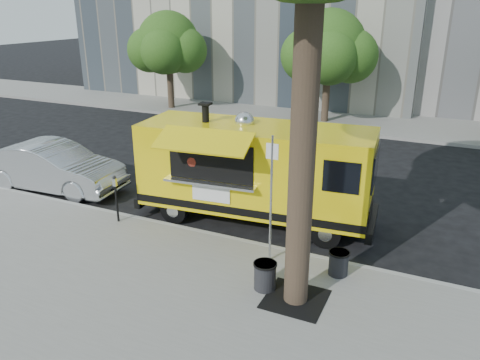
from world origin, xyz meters
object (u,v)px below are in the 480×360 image
(far_tree_b, at_px, (329,47))
(food_truck, at_px, (254,170))
(far_tree_a, at_px, (168,43))
(sign_post, at_px, (271,192))
(trash_bin_left, at_px, (265,275))
(parking_meter, at_px, (116,193))
(trash_bin_right, at_px, (339,262))
(sedan, at_px, (54,167))

(far_tree_b, bearing_deg, food_truck, -84.19)
(far_tree_a, bearing_deg, food_truck, -48.95)
(sign_post, height_order, trash_bin_left, sign_post)
(sign_post, xyz_separation_m, parking_meter, (-4.55, 0.20, -0.87))
(far_tree_a, distance_m, sign_post, 18.14)
(far_tree_b, bearing_deg, trash_bin_right, -73.70)
(trash_bin_right, bearing_deg, parking_meter, 178.60)
(far_tree_a, xyz_separation_m, trash_bin_left, (11.89, -14.99, -3.31))
(far_tree_a, height_order, trash_bin_right, far_tree_a)
(parking_meter, bearing_deg, far_tree_b, 81.90)
(parking_meter, bearing_deg, trash_bin_left, -15.34)
(far_tree_a, relative_size, sedan, 1.12)
(far_tree_b, height_order, parking_meter, far_tree_b)
(far_tree_a, height_order, sign_post, far_tree_a)
(far_tree_b, bearing_deg, trash_bin_left, -79.38)
(food_truck, distance_m, trash_bin_right, 3.72)
(trash_bin_right, bearing_deg, far_tree_a, 133.62)
(far_tree_a, height_order, food_truck, far_tree_a)
(parking_meter, bearing_deg, trash_bin_right, -1.40)
(trash_bin_right, bearing_deg, sign_post, -178.23)
(sign_post, xyz_separation_m, trash_bin_left, (0.34, -1.14, -1.38))
(sedan, height_order, trash_bin_right, sedan)
(far_tree_a, distance_m, food_truck, 15.75)
(trash_bin_left, bearing_deg, sign_post, 106.45)
(parking_meter, relative_size, sedan, 0.28)
(parking_meter, distance_m, food_truck, 3.79)
(trash_bin_left, bearing_deg, parking_meter, 164.66)
(far_tree_a, relative_size, trash_bin_left, 8.94)
(sign_post, distance_m, trash_bin_right, 2.13)
(parking_meter, relative_size, trash_bin_right, 2.41)
(parking_meter, height_order, sedan, sedan)
(food_truck, bearing_deg, trash_bin_right, -40.25)
(sedan, distance_m, trash_bin_right, 9.90)
(far_tree_b, height_order, sedan, far_tree_b)
(far_tree_b, relative_size, trash_bin_right, 9.94)
(sign_post, bearing_deg, food_truck, 122.07)
(sign_post, relative_size, trash_bin_right, 5.42)
(far_tree_a, distance_m, far_tree_b, 9.01)
(far_tree_b, height_order, food_truck, far_tree_b)
(sign_post, relative_size, trash_bin_left, 5.01)
(far_tree_b, height_order, sign_post, far_tree_b)
(far_tree_a, bearing_deg, parking_meter, -62.85)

